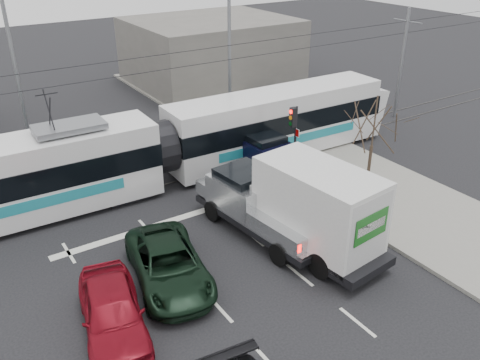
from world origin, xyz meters
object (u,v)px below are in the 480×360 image
bare_tree (374,126)px  box_truck (306,206)px  street_lamp_near (227,48)px  green_car (169,265)px  traffic_signal (294,127)px  silver_pickup (257,203)px  red_car (112,312)px  street_lamp_far (11,67)px  navy_pickup (274,161)px  tram (160,149)px

bare_tree → box_truck: bare_tree is taller
box_truck → street_lamp_near: bearing=65.6°
green_car → traffic_signal: bearing=36.9°
traffic_signal → silver_pickup: (-4.23, -2.98, -1.55)m
bare_tree → red_car: 13.07m
street_lamp_near → green_car: street_lamp_near is taller
street_lamp_far → traffic_signal: bearing=-41.7°
bare_tree → traffic_signal: size_ratio=1.39×
silver_pickup → box_truck: (0.88, -2.06, 0.57)m
silver_pickup → green_car: 4.87m
silver_pickup → box_truck: size_ratio=0.93×
street_lamp_far → box_truck: street_lamp_far is taller
traffic_signal → navy_pickup: (-0.99, 0.22, -1.65)m
bare_tree → green_car: bare_tree is taller
street_lamp_near → green_car: (-9.76, -11.75, -4.40)m
traffic_signal → street_lamp_near: bearing=83.6°
street_lamp_far → tram: street_lamp_far is taller
street_lamp_near → red_car: 18.50m
street_lamp_far → navy_pickup: 14.00m
bare_tree → silver_pickup: bare_tree is taller
silver_pickup → green_car: silver_pickup is taller
green_car → red_car: 2.91m
street_lamp_far → box_truck: bearing=-63.3°
traffic_signal → box_truck: bearing=-123.6°
bare_tree → tram: (-6.93, 6.91, -1.89)m
street_lamp_far → tram: bearing=-53.6°
box_truck → red_car: size_ratio=1.59×
street_lamp_far → box_truck: (7.30, -14.54, -3.35)m
traffic_signal → red_car: traffic_signal is taller
traffic_signal → green_car: traffic_signal is taller
bare_tree → street_lamp_near: street_lamp_near is taller
silver_pickup → navy_pickup: bearing=38.4°
red_car → street_lamp_near: bearing=58.8°
tram → box_truck: (2.45, -7.95, -0.14)m
box_truck → green_car: 5.71m
tram → red_car: size_ratio=5.71×
traffic_signal → bare_tree: bearing=-74.2°
tram → red_car: bearing=-122.4°
navy_pickup → tram: bearing=148.2°
street_lamp_near → silver_pickup: (-5.07, -10.48, -3.92)m
street_lamp_far → tram: 8.79m
street_lamp_near → navy_pickup: size_ratio=1.69×
bare_tree → tram: tram is taller
street_lamp_near → silver_pickup: street_lamp_near is taller
street_lamp_near → tram: bearing=-145.4°
box_truck → navy_pickup: box_truck is taller
silver_pickup → tram: bearing=98.8°
bare_tree → street_lamp_near: 11.58m
bare_tree → street_lamp_far: bearing=131.1°
bare_tree → box_truck: size_ratio=0.68×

